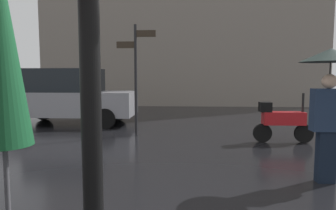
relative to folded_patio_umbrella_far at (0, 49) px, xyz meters
The scene contains 5 objects.
folded_patio_umbrella_far is the anchor object (origin of this frame).
pedestrian_with_umbrella 4.39m from the folded_patio_umbrella_far, 38.34° to the left, with size 0.90×0.90×2.07m.
parked_scooter 6.76m from the folded_patio_umbrella_far, 56.86° to the left, with size 1.47×0.32×1.23m.
parked_car_left 8.60m from the folded_patio_umbrella_far, 108.87° to the left, with size 4.36×1.93×1.90m.
street_signpost 6.27m from the folded_patio_umbrella_far, 91.19° to the left, with size 1.08×0.08×3.06m.
Camera 1 is at (0.25, -2.29, 1.65)m, focal length 32.09 mm.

